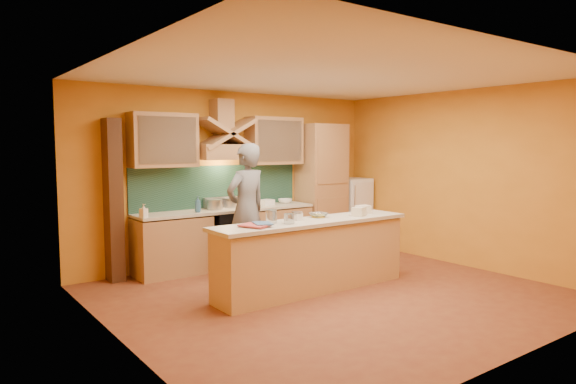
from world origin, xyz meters
TOP-DOWN VIEW (x-y plane):
  - floor at (0.00, 0.00)m, footprint 5.50×5.00m
  - ceiling at (0.00, 0.00)m, footprint 5.50×5.00m
  - wall_back at (0.00, 2.50)m, footprint 5.50×0.02m
  - wall_front at (0.00, -2.50)m, footprint 5.50×0.02m
  - wall_left at (-2.75, 0.00)m, footprint 0.02×5.00m
  - wall_right at (2.75, 0.00)m, footprint 0.02×5.00m
  - base_cabinet_left at (-1.25, 2.20)m, footprint 1.10×0.60m
  - base_cabinet_right at (0.65, 2.20)m, footprint 1.10×0.60m
  - counter_top at (-0.30, 2.20)m, footprint 3.00×0.62m
  - stove at (-0.30, 2.20)m, footprint 0.60×0.58m
  - backsplash at (-0.30, 2.48)m, footprint 3.00×0.03m
  - range_hood at (-0.30, 2.25)m, footprint 0.92×0.50m
  - hood_chimney at (-0.30, 2.35)m, footprint 0.30×0.30m
  - upper_cabinet_left at (-1.30, 2.33)m, footprint 1.00×0.35m
  - upper_cabinet_right at (0.70, 2.33)m, footprint 1.00×0.35m
  - pantry_column at (1.65, 2.20)m, footprint 0.80×0.60m
  - fridge at (2.40, 2.20)m, footprint 0.58×0.60m
  - trim_column_left at (-2.05, 2.35)m, footprint 0.20×0.30m
  - island_body at (-0.10, 0.30)m, footprint 2.80×0.55m
  - island_top at (-0.10, 0.30)m, footprint 2.90×0.62m
  - person at (-0.35, 1.55)m, footprint 0.79×0.59m
  - pot_large at (-0.50, 2.24)m, footprint 0.32×0.32m
  - pot_small at (-0.19, 2.28)m, footprint 0.28×0.28m
  - soap_bottle_a at (-1.75, 1.99)m, footprint 0.12×0.12m
  - soap_bottle_b at (-0.88, 2.08)m, footprint 0.09×0.10m
  - bowl_back at (0.89, 2.27)m, footprint 0.26×0.26m
  - dish_rack at (0.48, 2.26)m, footprint 0.28×0.24m
  - book_lower at (-1.15, 0.21)m, footprint 0.36×0.41m
  - book_upper at (-1.02, 0.29)m, footprint 0.29×0.34m
  - jar_large at (-0.68, 0.41)m, footprint 0.17×0.17m
  - jar_small at (-0.54, 0.23)m, footprint 0.17×0.17m
  - kitchen_scale at (-0.27, 0.41)m, footprint 0.12×0.12m
  - mixing_bowl at (0.13, 0.46)m, footprint 0.28×0.28m
  - cloth at (0.70, 0.28)m, footprint 0.27×0.23m
  - grocery_bag_a at (0.66, 0.22)m, footprint 0.24×0.22m
  - grocery_bag_b at (0.90, 0.37)m, footprint 0.23×0.20m

SIDE VIEW (x-z plane):
  - floor at x=0.00m, z-range -0.01..0.01m
  - base_cabinet_left at x=-1.25m, z-range 0.00..0.86m
  - base_cabinet_right at x=0.65m, z-range 0.00..0.86m
  - island_body at x=-0.10m, z-range 0.00..0.88m
  - stove at x=-0.30m, z-range 0.00..0.90m
  - fridge at x=2.40m, z-range 0.00..1.30m
  - counter_top at x=-0.30m, z-range 0.88..0.92m
  - island_top at x=-0.10m, z-range 0.90..0.95m
  - cloth at x=0.70m, z-range 0.94..0.96m
  - bowl_back at x=0.89m, z-range 0.92..1.00m
  - book_lower at x=-1.15m, z-range 0.94..0.98m
  - dish_rack at x=0.48m, z-range 0.92..1.01m
  - pot_small at x=-0.19m, z-range 0.90..1.04m
  - mixing_bowl at x=0.13m, z-range 0.94..1.01m
  - pot_large at x=-0.50m, z-range 0.90..1.05m
  - person at x=-0.35m, z-range 0.00..1.96m
  - book_upper at x=-1.02m, z-range 0.97..0.99m
  - kitchen_scale at x=-0.27m, z-range 0.94..1.04m
  - grocery_bag_b at x=0.90m, z-range 0.95..1.06m
  - grocery_bag_a at x=0.66m, z-range 0.94..1.07m
  - jar_small at x=-0.54m, z-range 0.95..1.07m
  - soap_bottle_a at x=-1.75m, z-range 0.92..1.11m
  - jar_large at x=-0.68m, z-range 0.95..1.11m
  - soap_bottle_b at x=-0.88m, z-range 0.92..1.17m
  - pantry_column at x=1.65m, z-range 0.00..2.30m
  - trim_column_left at x=-2.05m, z-range 0.00..2.30m
  - backsplash at x=-0.30m, z-range 0.90..1.60m
  - wall_back at x=0.00m, z-range 0.00..2.80m
  - wall_front at x=0.00m, z-range 0.00..2.80m
  - wall_left at x=-2.75m, z-range 0.00..2.80m
  - wall_right at x=2.75m, z-range 0.00..2.80m
  - range_hood at x=-0.30m, z-range 1.70..1.94m
  - upper_cabinet_left at x=-1.30m, z-range 1.60..2.40m
  - upper_cabinet_right at x=0.70m, z-range 1.60..2.40m
  - hood_chimney at x=-0.30m, z-range 2.15..2.65m
  - ceiling at x=0.00m, z-range 2.79..2.80m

